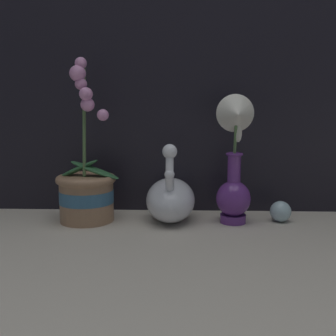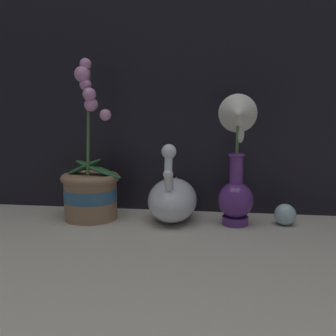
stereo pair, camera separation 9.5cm
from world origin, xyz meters
name	(u,v)px [view 2 (the right image)]	position (x,y,z in m)	size (l,w,h in m)	color
ground_plane	(178,235)	(0.00, 0.00, 0.00)	(2.80, 2.80, 0.00)	#BCB2A3
orchid_potted_plant	(90,186)	(-0.23, 0.10, 0.08)	(0.17, 0.15, 0.39)	#9E7556
swan_figurine	(173,198)	(-0.03, 0.11, 0.06)	(0.12, 0.20, 0.20)	white
blue_vase	(237,167)	(0.13, 0.09, 0.14)	(0.09, 0.09, 0.31)	#602D7F
glass_sphere	(285,214)	(0.24, 0.11, 0.03)	(0.05, 0.05, 0.05)	silver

